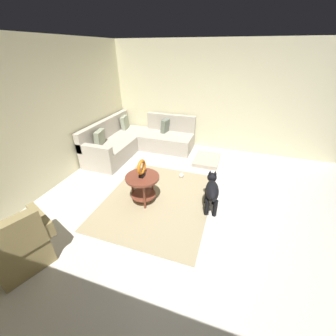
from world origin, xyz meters
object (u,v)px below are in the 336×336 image
at_px(dog_toy_ball, 181,175).
at_px(dog, 212,190).
at_px(dog_bed_mat, 207,160).
at_px(sectional_couch, 137,141).
at_px(side_table, 143,182).
at_px(torus_sculpture, 142,168).
at_px(armchair, 18,248).

bearing_deg(dog_toy_ball, dog, -137.02).
relative_size(dog_bed_mat, dog_toy_ball, 7.81).
xyz_separation_m(sectional_couch, dog_toy_ball, (-0.94, -1.52, -0.24)).
bearing_deg(side_table, sectional_couch, 28.88).
bearing_deg(sectional_couch, side_table, -151.12).
height_order(torus_sculpture, dog_toy_ball, torus_sculpture).
bearing_deg(dog_bed_mat, sectional_couch, 89.64).
bearing_deg(sectional_couch, armchair, -177.85).
relative_size(dog_bed_mat, dog, 0.95).
xyz_separation_m(armchair, dog, (1.91, -2.14, 0.05)).
xyz_separation_m(side_table, dog_toy_ball, (1.01, -0.45, -0.37)).
xyz_separation_m(torus_sculpture, dog_bed_mat, (1.94, -0.86, -0.67)).
bearing_deg(torus_sculpture, armchair, 151.11).
distance_m(sectional_couch, torus_sculpture, 2.26).
relative_size(torus_sculpture, dog, 0.39).
bearing_deg(dog_toy_ball, torus_sculpture, 156.10).
xyz_separation_m(sectional_couch, dog, (-1.74, -2.27, 0.09)).
height_order(armchair, torus_sculpture, armchair).
bearing_deg(side_table, dog_toy_ball, -23.90).
xyz_separation_m(torus_sculpture, dog_toy_ball, (1.01, -0.45, -0.66)).
bearing_deg(armchair, sectional_couch, 23.65).
distance_m(sectional_couch, dog_bed_mat, 1.95).
distance_m(side_table, dog, 1.22).
xyz_separation_m(side_table, dog_bed_mat, (1.94, -0.86, -0.37)).
relative_size(side_table, dog, 0.71).
bearing_deg(dog_bed_mat, torus_sculpture, 156.05).
height_order(armchair, dog, armchair).
bearing_deg(dog, dog_bed_mat, 91.26).
distance_m(side_table, dog_toy_ball, 1.17).
xyz_separation_m(sectional_couch, armchair, (-3.65, -0.14, 0.03)).
bearing_deg(torus_sculpture, side_table, 0.00).
height_order(sectional_couch, dog_bed_mat, sectional_couch).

